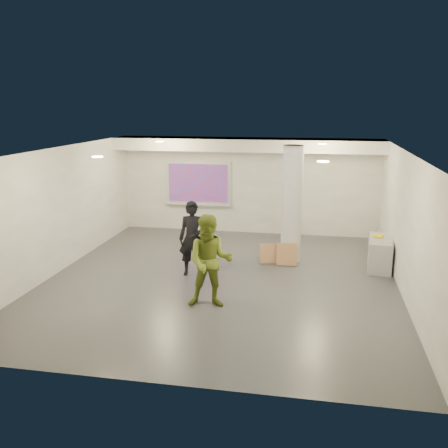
% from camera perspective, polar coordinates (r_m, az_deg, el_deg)
% --- Properties ---
extents(floor, '(8.00, 9.00, 0.01)m').
position_cam_1_polar(floor, '(11.70, -0.37, -6.41)').
color(floor, '#373A3E').
rests_on(floor, ground).
extents(ceiling, '(8.00, 9.00, 0.01)m').
position_cam_1_polar(ceiling, '(11.04, -0.39, 8.37)').
color(ceiling, silver).
rests_on(ceiling, floor).
extents(wall_back, '(8.00, 0.01, 3.00)m').
position_cam_1_polar(wall_back, '(15.63, 2.80, 4.40)').
color(wall_back, beige).
rests_on(wall_back, floor).
extents(wall_front, '(8.00, 0.01, 3.00)m').
position_cam_1_polar(wall_front, '(7.09, -7.42, -7.28)').
color(wall_front, beige).
rests_on(wall_front, floor).
extents(wall_left, '(0.01, 9.00, 3.00)m').
position_cam_1_polar(wall_left, '(12.65, -18.46, 1.48)').
color(wall_left, beige).
rests_on(wall_left, floor).
extents(wall_right, '(0.01, 9.00, 3.00)m').
position_cam_1_polar(wall_right, '(11.24, 20.07, -0.13)').
color(wall_right, beige).
rests_on(wall_right, floor).
extents(soffit_band, '(8.00, 1.10, 0.36)m').
position_cam_1_polar(soffit_band, '(14.93, 2.56, 9.06)').
color(soffit_band, white).
rests_on(soffit_band, ceiling).
extents(downlight_nw, '(0.22, 0.22, 0.02)m').
position_cam_1_polar(downlight_nw, '(14.01, -7.37, 9.31)').
color(downlight_nw, '#F2D88E').
rests_on(downlight_nw, ceiling).
extents(downlight_ne, '(0.22, 0.22, 0.02)m').
position_cam_1_polar(downlight_ne, '(13.32, 11.18, 8.95)').
color(downlight_ne, '#F2D88E').
rests_on(downlight_ne, ceiling).
extents(downlight_sw, '(0.22, 0.22, 0.02)m').
position_cam_1_polar(downlight_sw, '(10.29, -14.27, 7.45)').
color(downlight_sw, '#F2D88E').
rests_on(downlight_sw, ceiling).
extents(downlight_se, '(0.22, 0.22, 0.02)m').
position_cam_1_polar(downlight_se, '(9.34, 11.25, 7.02)').
color(downlight_se, '#F2D88E').
rests_on(downlight_se, ceiling).
extents(column, '(0.52, 0.52, 3.00)m').
position_cam_1_polar(column, '(12.85, 7.76, 2.24)').
color(column, silver).
rests_on(column, floor).
extents(projection_screen, '(2.10, 0.13, 1.42)m').
position_cam_1_polar(projection_screen, '(15.88, -2.97, 4.64)').
color(projection_screen, silver).
rests_on(projection_screen, wall_back).
extents(credenza, '(0.66, 1.35, 0.76)m').
position_cam_1_polar(credenza, '(13.01, 17.37, -3.21)').
color(credenza, '#939598').
rests_on(credenza, floor).
extents(postit_pad, '(0.30, 0.34, 0.03)m').
position_cam_1_polar(postit_pad, '(13.06, 17.24, -1.33)').
color(postit_pad, '#F9D000').
rests_on(postit_pad, credenza).
extents(cardboard_back, '(0.53, 0.20, 0.57)m').
position_cam_1_polar(cardboard_back, '(12.76, 7.17, -3.46)').
color(cardboard_back, '#A2744D').
rests_on(cardboard_back, floor).
extents(cardboard_front, '(0.52, 0.31, 0.52)m').
position_cam_1_polar(cardboard_front, '(12.89, 5.18, -3.35)').
color(cardboard_front, '#A2744D').
rests_on(cardboard_front, floor).
extents(woman, '(0.69, 0.48, 1.79)m').
position_cam_1_polar(woman, '(11.81, -3.62, -1.69)').
color(woman, black).
rests_on(woman, floor).
extents(man, '(1.02, 0.85, 1.90)m').
position_cam_1_polar(man, '(9.96, -1.59, -4.29)').
color(man, olive).
rests_on(man, floor).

